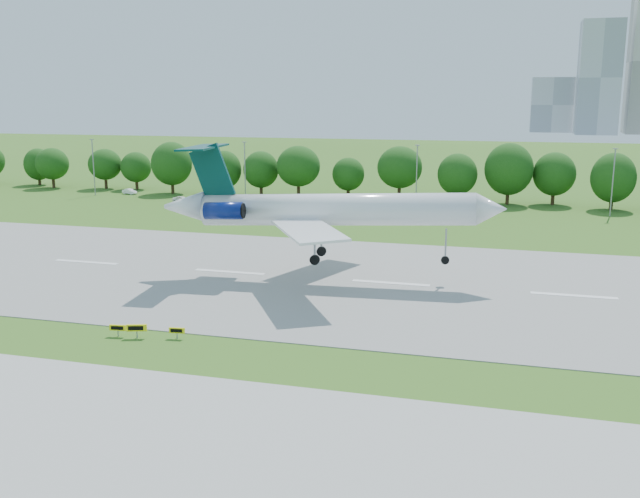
{
  "coord_description": "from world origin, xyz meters",
  "views": [
    {
      "loc": [
        33.17,
        -53.8,
        21.2
      ],
      "look_at": [
        13.44,
        18.0,
        5.18
      ],
      "focal_mm": 40.0,
      "sensor_mm": 36.0,
      "label": 1
    }
  ],
  "objects_px": {
    "service_vehicle_b": "(182,199)",
    "service_vehicle_a": "(130,191)",
    "airliner": "(319,208)",
    "taxi_sign_left": "(118,328)"
  },
  "relations": [
    {
      "from": "service_vehicle_a",
      "to": "service_vehicle_b",
      "type": "distance_m",
      "value": 18.71
    },
    {
      "from": "airliner",
      "to": "taxi_sign_left",
      "type": "relative_size",
      "value": 25.92
    },
    {
      "from": "service_vehicle_a",
      "to": "service_vehicle_b",
      "type": "xyz_separation_m",
      "value": [
        16.71,
        -8.42,
        0.05
      ]
    },
    {
      "from": "service_vehicle_a",
      "to": "airliner",
      "type": "bearing_deg",
      "value": -117.51
    },
    {
      "from": "taxi_sign_left",
      "to": "service_vehicle_a",
      "type": "relative_size",
      "value": 0.43
    },
    {
      "from": "service_vehicle_b",
      "to": "service_vehicle_a",
      "type": "bearing_deg",
      "value": 67.98
    },
    {
      "from": "airliner",
      "to": "service_vehicle_b",
      "type": "bearing_deg",
      "value": 123.94
    },
    {
      "from": "taxi_sign_left",
      "to": "service_vehicle_a",
      "type": "height_order",
      "value": "service_vehicle_a"
    },
    {
      "from": "airliner",
      "to": "taxi_sign_left",
      "type": "height_order",
      "value": "airliner"
    },
    {
      "from": "airliner",
      "to": "service_vehicle_a",
      "type": "relative_size",
      "value": 11.14
    }
  ]
}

